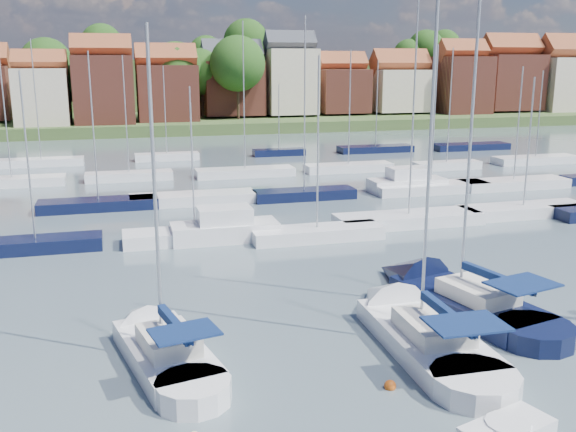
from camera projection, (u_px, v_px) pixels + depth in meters
name	position (u px, v px, depth m)	size (l,w,h in m)	color
ground	(245.00, 183.00, 62.55)	(260.00, 260.00, 0.00)	#495964
sailboat_left	(158.00, 345.00, 25.85)	(4.78, 10.54, 13.93)	white
sailboat_centre	(410.00, 326.00, 27.77)	(3.50, 12.30, 16.58)	white
sailboat_navy	(445.00, 294.00, 31.58)	(6.03, 12.85, 17.18)	black
tender	(507.00, 431.00, 20.02)	(3.33, 2.25, 0.66)	white
buoy_c	(390.00, 388.00, 23.16)	(0.44, 0.44, 0.44)	#D85914
buoy_d	(476.00, 403.00, 22.19)	(0.44, 0.44, 0.44)	beige
buoy_e	(469.00, 288.00, 33.45)	(0.49, 0.49, 0.49)	beige
marina_field	(276.00, 187.00, 58.38)	(79.62, 41.41, 15.93)	white
far_shore_town	(176.00, 93.00, 149.07)	(212.46, 90.00, 22.27)	#42552A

